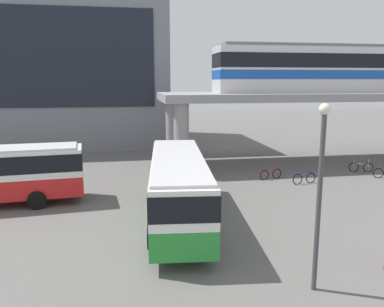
% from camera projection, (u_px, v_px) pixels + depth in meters
% --- Properties ---
extents(ground_plane, '(120.00, 120.00, 0.00)m').
position_uv_depth(ground_plane, '(155.00, 184.00, 25.95)').
color(ground_plane, '#605E5B').
extents(station_building, '(31.02, 14.89, 16.05)m').
position_uv_depth(station_building, '(19.00, 69.00, 41.62)').
color(station_building, slate).
rests_on(station_building, ground_plane).
extents(elevated_platform, '(32.42, 7.19, 5.81)m').
position_uv_depth(elevated_platform, '(352.00, 101.00, 32.77)').
color(elevated_platform, gray).
rests_on(elevated_platform, ground_plane).
extents(train, '(21.06, 2.96, 3.84)m').
position_uv_depth(train, '(340.00, 68.00, 32.05)').
color(train, silver).
rests_on(train, elevated_platform).
extents(bus_main, '(3.59, 11.23, 3.22)m').
position_uv_depth(bus_main, '(178.00, 182.00, 18.74)').
color(bus_main, '#268C33').
rests_on(bus_main, ground_plane).
extents(bicycle_blue, '(1.77, 0.39, 1.04)m').
position_uv_depth(bicycle_blue, '(304.00, 178.00, 25.91)').
color(bicycle_blue, black).
rests_on(bicycle_blue, ground_plane).
extents(bicycle_silver, '(1.73, 0.58, 1.04)m').
position_uv_depth(bicycle_silver, '(361.00, 167.00, 29.25)').
color(bicycle_silver, black).
rests_on(bicycle_silver, ground_plane).
extents(bicycle_red, '(1.75, 0.49, 1.04)m').
position_uv_depth(bicycle_red, '(271.00, 174.00, 27.07)').
color(bicycle_red, black).
rests_on(bicycle_red, ground_plane).
extents(lamp_post, '(0.36, 0.36, 6.12)m').
position_uv_depth(lamp_post, '(320.00, 183.00, 12.17)').
color(lamp_post, '#3F3F44').
rests_on(lamp_post, ground_plane).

